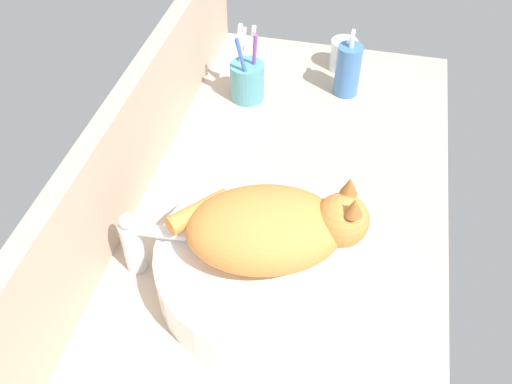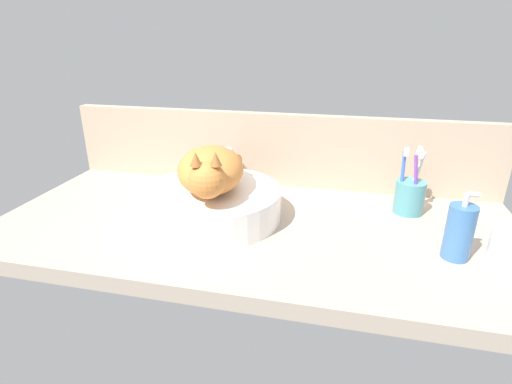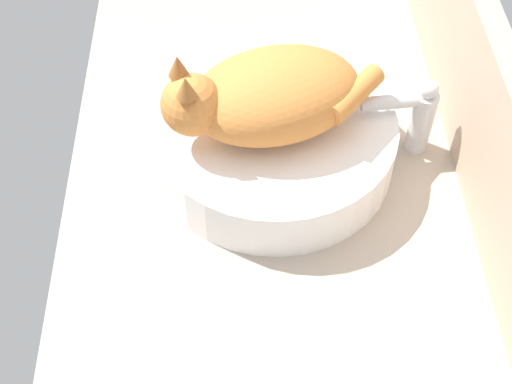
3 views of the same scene
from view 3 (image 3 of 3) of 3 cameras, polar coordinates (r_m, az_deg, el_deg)
The scene contains 5 objects.
ground_plane at distance 106.03cm, azimuth 1.69°, elevation -2.79°, with size 136.77×63.29×4.00cm, color #B2A08E.
backsplash_panel at distance 101.58cm, azimuth 18.95°, elevation 2.38°, with size 136.77×3.60×23.13cm, color tan.
sink_basin at distance 108.66cm, azimuth 1.35°, elevation 4.06°, with size 36.76×36.76×8.34cm, color white.
cat at distance 101.27cm, azimuth 0.73°, elevation 7.70°, with size 23.09×31.86×14.00cm.
faucet at distance 110.96cm, azimuth 12.69°, elevation 6.09°, with size 3.79×11.86×13.60cm.
Camera 3 is at (62.68, -5.32, 83.35)cm, focal length 50.00 mm.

